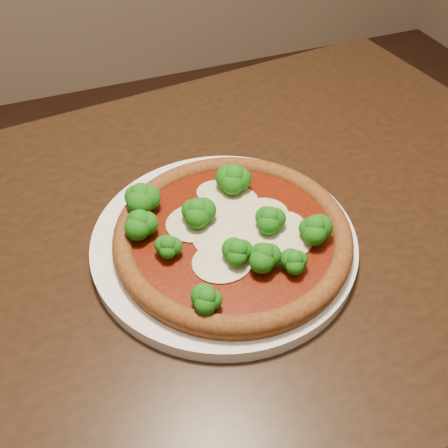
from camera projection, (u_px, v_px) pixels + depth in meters
name	position (u px, v px, depth m)	size (l,w,h in m)	color
dining_table	(207.00, 278.00, 0.74)	(1.20, 0.85, 0.75)	black
plate	(224.00, 241.00, 0.64)	(0.34, 0.34, 0.02)	silver
pizza	(231.00, 232.00, 0.61)	(0.29, 0.29, 0.06)	brown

